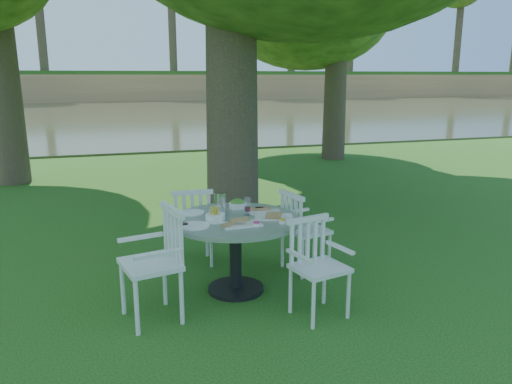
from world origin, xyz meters
TOP-DOWN VIEW (x-y plane):
  - ground at (0.00, 0.00)m, footprint 140.00×140.00m
  - table at (-0.42, -0.45)m, footprint 1.27×1.27m
  - chair_ne at (0.38, -0.16)m, footprint 0.51×0.53m
  - chair_nw at (-0.71, 0.35)m, footprint 0.49×0.46m
  - chair_sw at (-1.18, -0.79)m, footprint 0.57×0.59m
  - chair_se at (0.14, -1.10)m, footprint 0.53×0.50m
  - tableware at (-0.46, -0.39)m, footprint 1.15×0.81m
  - river at (0.00, 23.00)m, footprint 100.00×28.00m
  - far_bank at (0.28, 41.12)m, footprint 100.00×18.00m

SIDE VIEW (x-z plane):
  - ground at x=0.00m, z-range 0.00..0.00m
  - river at x=0.00m, z-range -0.06..0.06m
  - chair_se at x=0.14m, z-range 0.08..0.96m
  - chair_ne at x=0.38m, z-range 0.08..0.98m
  - chair_nw at x=-0.71m, z-range 0.08..0.98m
  - chair_sw at x=-1.18m, z-range 0.09..1.09m
  - table at x=-0.42m, z-range 0.21..0.97m
  - tableware at x=-0.46m, z-range 0.69..0.92m
  - far_bank at x=0.28m, z-range -0.35..14.85m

